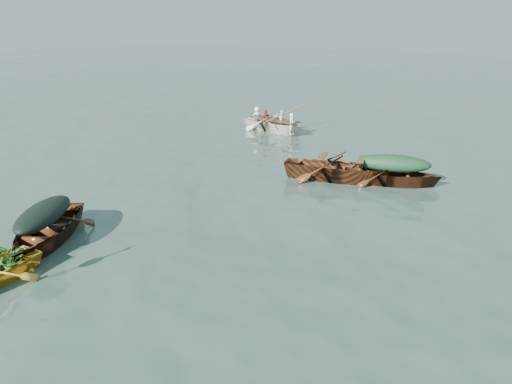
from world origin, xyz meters
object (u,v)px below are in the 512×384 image
Objects in this scene: dark_covered_boat at (47,242)px; green_tarp_boat at (391,184)px; open_wooden_boat at (341,180)px; rowed_boat at (274,132)px.

dark_covered_boat reaches higher than green_tarp_boat.
open_wooden_boat is at bearing 90.00° from green_tarp_boat.
rowed_boat is at bearing 32.77° from open_wooden_boat.
green_tarp_boat is 0.81× the size of open_wooden_boat.
dark_covered_boat is 1.00× the size of green_tarp_boat.
open_wooden_boat reaches higher than green_tarp_boat.
green_tarp_boat is at bearing 28.04° from dark_covered_boat.
dark_covered_boat is 0.89× the size of rowed_boat.
rowed_boat is at bearing 67.52° from dark_covered_boat.
open_wooden_boat is (3.39, 7.87, 0.00)m from dark_covered_boat.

